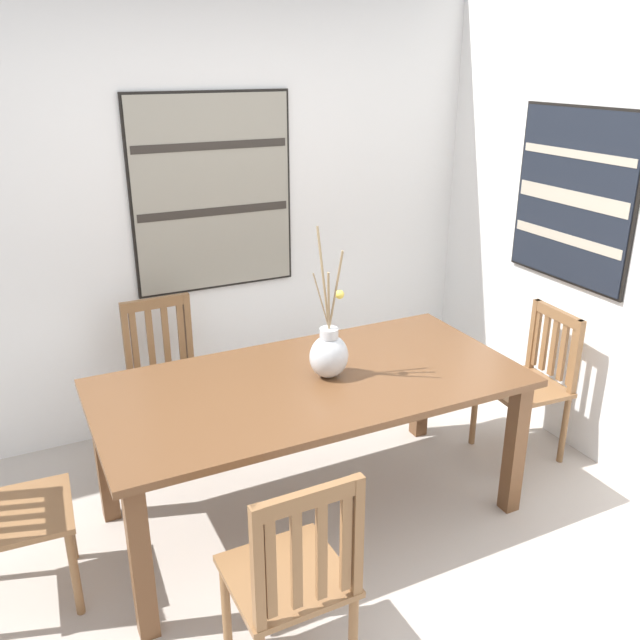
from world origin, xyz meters
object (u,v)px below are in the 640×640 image
object	(u,v)px
chair_3	(293,577)
chair_2	(532,380)
dining_table	(311,398)
centerpiece_vase	(329,353)
painting_on_back_wall	(213,194)
chair_0	(167,377)
painting_on_side_wall	(574,197)

from	to	relation	value
chair_3	chair_2	bearing A→B (deg)	24.36
dining_table	centerpiece_vase	distance (m)	0.24
centerpiece_vase	chair_2	bearing A→B (deg)	-0.62
chair_2	painting_on_back_wall	size ratio (longest dim) A/B	0.76
painting_on_back_wall	chair_0	bearing A→B (deg)	-143.53
chair_0	chair_2	distance (m)	2.09
chair_2	painting_on_side_wall	world-z (taller)	painting_on_side_wall
centerpiece_vase	chair_2	xyz separation A→B (m)	(1.29, -0.01, -0.42)
chair_3	centerpiece_vase	bearing A→B (deg)	56.30
painting_on_back_wall	centerpiece_vase	bearing A→B (deg)	-83.39
dining_table	chair_0	distance (m)	1.05
centerpiece_vase	chair_0	world-z (taller)	centerpiece_vase
dining_table	painting_on_back_wall	world-z (taller)	painting_on_back_wall
centerpiece_vase	painting_on_back_wall	bearing A→B (deg)	96.61
chair_0	dining_table	bearing A→B (deg)	-62.06
centerpiece_vase	chair_0	size ratio (longest dim) A/B	0.80
centerpiece_vase	chair_3	distance (m)	1.11
chair_0	chair_3	world-z (taller)	chair_3
painting_on_back_wall	painting_on_side_wall	distance (m)	2.05
centerpiece_vase	chair_3	world-z (taller)	centerpiece_vase
dining_table	painting_on_back_wall	bearing A→B (deg)	92.41
dining_table	chair_2	world-z (taller)	chair_2
centerpiece_vase	painting_on_side_wall	xyz separation A→B (m)	(1.58, 0.13, 0.58)
chair_3	painting_on_side_wall	distance (m)	2.57
chair_0	chair_3	xyz separation A→B (m)	(0.00, -1.78, 0.00)
centerpiece_vase	painting_on_back_wall	world-z (taller)	painting_on_back_wall
centerpiece_vase	painting_on_side_wall	distance (m)	1.69
painting_on_back_wall	painting_on_side_wall	size ratio (longest dim) A/B	1.19
centerpiece_vase	painting_on_back_wall	size ratio (longest dim) A/B	0.64
chair_3	painting_on_side_wall	bearing A→B (deg)	24.61
dining_table	chair_3	bearing A→B (deg)	-119.07
dining_table	chair_3	distance (m)	1.01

